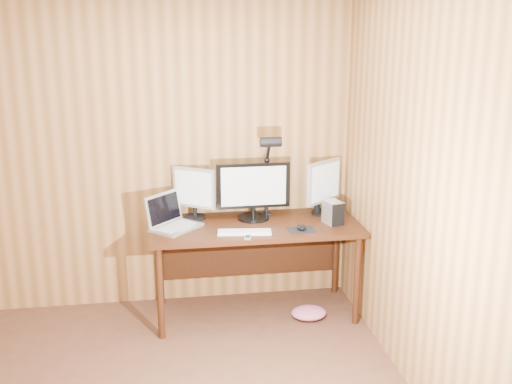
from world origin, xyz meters
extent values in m
plane|color=#A26E3A|center=(0.00, 2.00, 1.25)|extent=(4.00, 0.00, 4.00)
plane|color=#A26E3A|center=(1.75, 0.00, 1.25)|extent=(0.00, 4.00, 4.00)
cube|color=#34180B|center=(0.93, 1.63, 0.73)|extent=(1.60, 0.70, 0.04)
cube|color=#34180B|center=(0.93, 1.95, 0.45)|extent=(1.48, 0.02, 0.51)
cylinder|color=#34180B|center=(0.19, 1.34, 0.35)|extent=(0.05, 0.05, 0.71)
cylinder|color=#34180B|center=(0.19, 1.92, 0.35)|extent=(0.05, 0.05, 0.71)
cylinder|color=#34180B|center=(1.67, 1.34, 0.35)|extent=(0.05, 0.05, 0.71)
cylinder|color=#34180B|center=(1.67, 1.92, 0.35)|extent=(0.05, 0.05, 0.71)
cylinder|color=black|center=(0.94, 1.76, 0.76)|extent=(0.25, 0.25, 0.02)
cylinder|color=black|center=(0.94, 1.76, 0.81)|extent=(0.04, 0.04, 0.07)
cube|color=black|center=(0.94, 1.76, 1.02)|extent=(0.58, 0.04, 0.36)
cube|color=silver|center=(0.94, 1.74, 1.02)|extent=(0.51, 0.01, 0.31)
cylinder|color=black|center=(0.48, 1.84, 0.76)|extent=(0.17, 0.17, 0.02)
cylinder|color=black|center=(0.48, 1.84, 0.81)|extent=(0.03, 0.03, 0.08)
cube|color=#B8B7BC|center=(0.48, 1.84, 1.00)|extent=(0.32, 0.22, 0.31)
cube|color=silver|center=(0.47, 1.82, 1.00)|extent=(0.27, 0.18, 0.27)
cylinder|color=black|center=(1.52, 1.81, 0.76)|extent=(0.18, 0.18, 0.02)
cylinder|color=black|center=(1.52, 1.81, 0.81)|extent=(0.04, 0.04, 0.08)
cube|color=#B8B7BC|center=(1.52, 1.81, 1.02)|extent=(0.33, 0.27, 0.34)
cube|color=silver|center=(1.53, 1.79, 1.02)|extent=(0.27, 0.21, 0.29)
cube|color=silver|center=(0.33, 1.61, 0.76)|extent=(0.43, 0.43, 0.02)
cube|color=silver|center=(0.24, 1.70, 0.89)|extent=(0.28, 0.30, 0.24)
cube|color=black|center=(0.24, 1.70, 0.89)|extent=(0.24, 0.26, 0.20)
cube|color=#B2B2B7|center=(0.33, 1.61, 0.77)|extent=(0.32, 0.33, 0.00)
cube|color=white|center=(0.82, 1.43, 0.76)|extent=(0.40, 0.16, 0.02)
cube|color=white|center=(0.82, 1.43, 0.77)|extent=(0.37, 0.14, 0.00)
cube|color=black|center=(1.25, 1.44, 0.75)|extent=(0.20, 0.17, 0.00)
ellipsoid|color=black|center=(1.25, 1.44, 0.77)|extent=(0.10, 0.12, 0.04)
cube|color=silver|center=(1.53, 1.55, 0.84)|extent=(0.15, 0.18, 0.18)
cube|color=black|center=(1.55, 1.48, 0.84)|extent=(0.10, 0.03, 0.17)
cube|color=silver|center=(0.83, 1.33, 0.76)|extent=(0.06, 0.10, 0.01)
cube|color=black|center=(0.83, 1.33, 0.76)|extent=(0.05, 0.06, 0.00)
cylinder|color=black|center=(1.47, 1.80, 0.81)|extent=(0.05, 0.05, 0.11)
cube|color=black|center=(1.06, 1.84, 0.74)|extent=(0.05, 0.07, 0.07)
cylinder|color=black|center=(1.06, 1.84, 0.98)|extent=(0.03, 0.03, 0.46)
sphere|color=black|center=(1.06, 1.84, 1.21)|extent=(0.05, 0.05, 0.05)
cylinder|color=black|center=(1.06, 1.77, 1.29)|extent=(0.02, 0.16, 0.19)
cylinder|color=black|center=(1.06, 1.68, 1.38)|extent=(0.16, 0.08, 0.08)
camera|label=1|loc=(0.26, -2.70, 2.21)|focal=42.00mm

